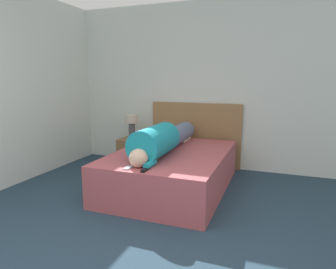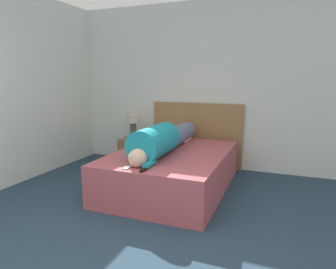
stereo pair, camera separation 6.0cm
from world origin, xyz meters
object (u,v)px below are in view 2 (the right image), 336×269
at_px(table_lamp, 133,123).
at_px(tv_remote, 144,170).
at_px(nightstand, 134,152).
at_px(pillow_near_headboard, 171,136).
at_px(person_lying, 163,140).
at_px(bed, 172,170).
at_px(cell_phone, 127,168).

distance_m(table_lamp, tv_remote, 1.89).
height_order(nightstand, pillow_near_headboard, pillow_near_headboard).
height_order(table_lamp, person_lying, person_lying).
bearing_deg(tv_remote, bed, 91.42).
relative_size(bed, person_lying, 1.08).
xyz_separation_m(table_lamp, tv_remote, (0.98, -1.60, -0.21)).
xyz_separation_m(bed, cell_phone, (-0.18, -0.85, 0.25)).
xyz_separation_m(table_lamp, cell_phone, (0.77, -1.59, -0.22)).
bearing_deg(bed, tv_remote, -88.58).
xyz_separation_m(table_lamp, pillow_near_headboard, (0.66, 0.01, -0.16)).
distance_m(nightstand, tv_remote, 1.89).
relative_size(bed, tv_remote, 12.98).
xyz_separation_m(nightstand, table_lamp, (0.00, 0.00, 0.49)).
bearing_deg(bed, person_lying, -139.05).
distance_m(bed, cell_phone, 0.91).
bearing_deg(table_lamp, person_lying, -43.59).
relative_size(table_lamp, cell_phone, 2.96).
distance_m(tv_remote, cell_phone, 0.21).
xyz_separation_m(person_lying, tv_remote, (0.12, -0.78, -0.15)).
bearing_deg(table_lamp, pillow_near_headboard, 0.48).
bearing_deg(cell_phone, pillow_near_headboard, 93.99).
bearing_deg(cell_phone, table_lamp, 115.88).
relative_size(nightstand, pillow_near_headboard, 0.82).
bearing_deg(cell_phone, person_lying, 83.40).
bearing_deg(cell_phone, bed, 77.79).
height_order(person_lying, pillow_near_headboard, person_lying).
xyz_separation_m(pillow_near_headboard, tv_remote, (0.32, -1.60, -0.05)).
bearing_deg(nightstand, person_lying, -43.59).
bearing_deg(table_lamp, tv_remote, -58.61).
height_order(bed, nightstand, bed).
bearing_deg(bed, cell_phone, -102.21).
bearing_deg(tv_remote, person_lying, 98.50).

